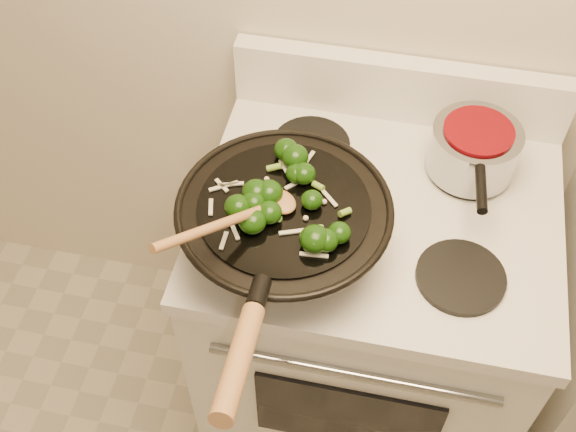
# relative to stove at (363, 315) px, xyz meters

# --- Properties ---
(stove) EXTENTS (0.78, 0.67, 1.08)m
(stove) POSITION_rel_stove_xyz_m (0.00, 0.00, 0.00)
(stove) COLOR white
(stove) RESTS_ON ground
(wok) EXTENTS (0.42, 0.70, 0.26)m
(wok) POSITION_rel_stove_xyz_m (-0.18, -0.16, 0.53)
(wok) COLOR black
(wok) RESTS_ON stove
(stirfry) EXTENTS (0.29, 0.28, 0.05)m
(stirfry) POSITION_rel_stove_xyz_m (-0.18, -0.15, 0.61)
(stirfry) COLOR #123408
(stirfry) RESTS_ON wok
(wooden_spoon) EXTENTS (0.21, 0.29, 0.13)m
(wooden_spoon) POSITION_rel_stove_xyz_m (-0.24, -0.22, 0.63)
(wooden_spoon) COLOR #A47040
(wooden_spoon) RESTS_ON wok
(saucepan) EXTENTS (0.20, 0.31, 0.11)m
(saucepan) POSITION_rel_stove_xyz_m (0.18, 0.14, 0.52)
(saucepan) COLOR #93969B
(saucepan) RESTS_ON stove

